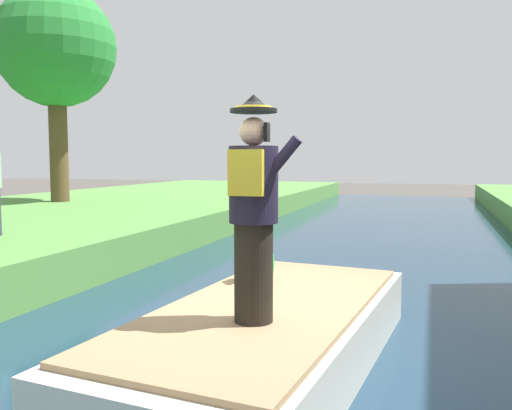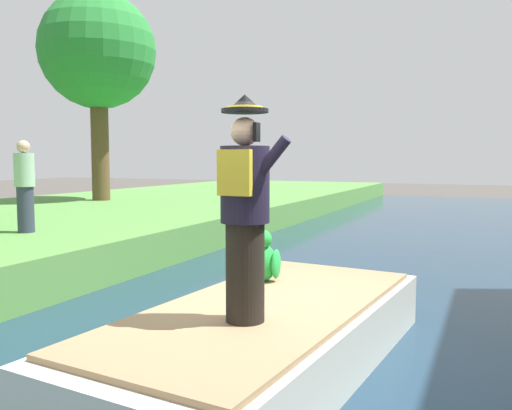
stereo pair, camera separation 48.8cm
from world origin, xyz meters
TOP-DOWN VIEW (x-y plane):
  - ground_plane at (0.00, 0.00)m, footprint 80.00×80.00m
  - canal_water at (0.00, 0.00)m, footprint 6.84×48.00m
  - boat at (0.00, -0.14)m, footprint 2.19×4.35m
  - person_pirate at (0.05, -0.70)m, footprint 0.61×0.42m
  - parrot_plush at (-0.37, 0.69)m, footprint 0.36×0.35m
  - tree_tall at (-9.17, 8.51)m, footprint 3.49×3.49m
  - person_bystander at (-5.54, 2.23)m, footprint 0.34×0.34m

SIDE VIEW (x-z plane):
  - ground_plane at x=0.00m, z-range 0.00..0.00m
  - canal_water at x=0.00m, z-range 0.00..0.10m
  - boat at x=0.00m, z-range 0.10..0.71m
  - parrot_plush at x=-0.37m, z-range 0.67..1.24m
  - person_bystander at x=-5.54m, z-range 0.77..2.37m
  - person_pirate at x=0.05m, z-range 0.71..2.56m
  - tree_tall at x=-9.17m, z-range 2.09..8.38m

